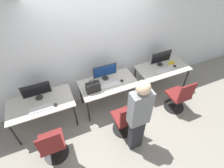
% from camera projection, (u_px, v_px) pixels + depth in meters
% --- Properties ---
extents(ground_plane, '(20.00, 20.00, 0.00)m').
position_uv_depth(ground_plane, '(114.00, 114.00, 4.16)').
color(ground_plane, gray).
extents(wall_back, '(12.00, 0.05, 2.80)m').
position_uv_depth(wall_back, '(99.00, 46.00, 3.78)').
color(wall_back, silver).
rests_on(wall_back, ground_plane).
extents(desk_left, '(1.29, 0.71, 0.70)m').
position_uv_depth(desk_left, '(41.00, 105.00, 3.54)').
color(desk_left, '#BCB7AD').
rests_on(desk_left, ground_plane).
extents(monitor_left, '(0.56, 0.16, 0.37)m').
position_uv_depth(monitor_left, '(36.00, 91.00, 3.45)').
color(monitor_left, '#2D2D2D').
rests_on(monitor_left, desk_left).
extents(keyboard_left, '(0.45, 0.14, 0.02)m').
position_uv_depth(keyboard_left, '(41.00, 108.00, 3.37)').
color(keyboard_left, silver).
rests_on(keyboard_left, desk_left).
extents(mouse_left, '(0.06, 0.09, 0.03)m').
position_uv_depth(mouse_left, '(56.00, 105.00, 3.43)').
color(mouse_left, black).
rests_on(mouse_left, desk_left).
extents(office_chair_left, '(0.48, 0.48, 0.90)m').
position_uv_depth(office_chair_left, '(53.00, 146.00, 3.16)').
color(office_chair_left, black).
rests_on(office_chair_left, ground_plane).
extents(desk_center, '(1.29, 0.71, 0.70)m').
position_uv_depth(desk_center, '(108.00, 85.00, 3.97)').
color(desk_center, '#BCB7AD').
rests_on(desk_center, ground_plane).
extents(monitor_center, '(0.56, 0.16, 0.37)m').
position_uv_depth(monitor_center, '(105.00, 71.00, 3.91)').
color(monitor_center, '#2D2D2D').
rests_on(monitor_center, desk_center).
extents(keyboard_center, '(0.45, 0.14, 0.02)m').
position_uv_depth(keyboard_center, '(110.00, 85.00, 3.87)').
color(keyboard_center, silver).
rests_on(keyboard_center, desk_center).
extents(mouse_center, '(0.06, 0.09, 0.03)m').
position_uv_depth(mouse_center, '(122.00, 81.00, 3.97)').
color(mouse_center, black).
rests_on(mouse_center, desk_center).
extents(office_chair_center, '(0.48, 0.48, 0.90)m').
position_uv_depth(office_chair_center, '(125.00, 121.00, 3.57)').
color(office_chair_center, black).
rests_on(office_chair_center, ground_plane).
extents(person_center, '(0.36, 0.23, 1.72)m').
position_uv_depth(person_center, '(139.00, 116.00, 2.95)').
color(person_center, '#232328').
rests_on(person_center, ground_plane).
extents(desk_right, '(1.29, 0.71, 0.70)m').
position_uv_depth(desk_right, '(162.00, 70.00, 4.41)').
color(desk_right, '#BCB7AD').
rests_on(desk_right, ground_plane).
extents(monitor_right, '(0.56, 0.16, 0.37)m').
position_uv_depth(monitor_right, '(161.00, 58.00, 4.31)').
color(monitor_right, '#2D2D2D').
rests_on(monitor_right, desk_right).
extents(keyboard_right, '(0.45, 0.14, 0.02)m').
position_uv_depth(keyboard_right, '(166.00, 70.00, 4.28)').
color(keyboard_right, silver).
rests_on(keyboard_right, desk_right).
extents(mouse_right, '(0.06, 0.09, 0.03)m').
position_uv_depth(mouse_right, '(175.00, 66.00, 4.38)').
color(mouse_right, black).
rests_on(mouse_right, desk_right).
extents(office_chair_right, '(0.48, 0.48, 0.90)m').
position_uv_depth(office_chair_right, '(179.00, 98.00, 4.04)').
color(office_chair_right, black).
rests_on(office_chair_right, ground_plane).
extents(handbag, '(0.30, 0.18, 0.25)m').
position_uv_depth(handbag, '(93.00, 87.00, 3.66)').
color(handbag, black).
rests_on(handbag, desk_center).
extents(placard_right, '(0.16, 0.03, 0.08)m').
position_uv_depth(placard_right, '(172.00, 63.00, 4.44)').
color(placard_right, yellow).
rests_on(placard_right, desk_right).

